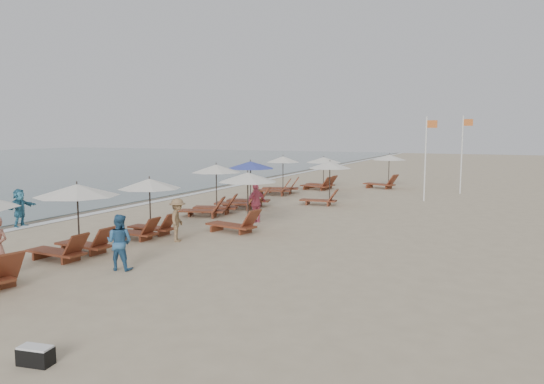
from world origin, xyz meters
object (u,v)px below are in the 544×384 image
at_px(beachgoer_far_a, 256,203).
at_px(lounger_station_6, 320,172).
at_px(lounger_station_5, 278,178).
at_px(lounger_station_1, 73,218).
at_px(lounger_station_4, 246,186).
at_px(lounger_station_3, 212,191).
at_px(inland_station_2, 384,169).
at_px(beachgoer_mid_b, 178,220).
at_px(waterline_walker, 20,208).
at_px(inland_station_1, 325,177).
at_px(duffel_bag, 36,355).
at_px(inland_station_0, 240,196).
at_px(lounger_station_2, 146,206).
at_px(beachgoer_mid_a, 119,242).
at_px(flag_pole_near, 426,155).

bearing_deg(beachgoer_far_a, lounger_station_6, -147.15).
bearing_deg(lounger_station_5, beachgoer_far_a, -71.10).
bearing_deg(lounger_station_6, lounger_station_1, -91.63).
bearing_deg(lounger_station_4, lounger_station_3, -97.33).
bearing_deg(lounger_station_6, lounger_station_5, -111.42).
bearing_deg(inland_station_2, beachgoer_mid_b, -97.95).
bearing_deg(waterline_walker, inland_station_1, -47.19).
height_order(beachgoer_mid_b, duffel_bag, beachgoer_mid_b).
xyz_separation_m(lounger_station_3, inland_station_0, (3.01, -2.85, 0.25)).
bearing_deg(lounger_station_1, inland_station_0, 64.15).
xyz_separation_m(lounger_station_1, lounger_station_2, (0.07, 3.23, -0.09)).
bearing_deg(beachgoer_far_a, lounger_station_1, 8.26).
xyz_separation_m(lounger_station_5, beachgoer_mid_a, (3.03, -17.13, -0.20)).
bearing_deg(lounger_station_2, lounger_station_1, -91.24).
height_order(lounger_station_2, lounger_station_3, lounger_station_3).
bearing_deg(inland_station_1, lounger_station_3, -124.36).
bearing_deg(inland_station_0, waterline_walker, -161.64).
relative_size(lounger_station_5, inland_station_1, 1.03).
relative_size(lounger_station_4, duffel_bag, 4.77).
bearing_deg(lounger_station_1, lounger_station_3, 92.41).
xyz_separation_m(beachgoer_far_a, waterline_walker, (-7.97, -4.80, -0.05)).
bearing_deg(inland_station_0, beachgoer_far_a, 100.34).
xyz_separation_m(lounger_station_1, lounger_station_5, (-0.83, 16.61, -0.23)).
xyz_separation_m(lounger_station_3, lounger_station_5, (-0.48, 8.28, -0.15)).
xyz_separation_m(lounger_station_5, beachgoer_mid_b, (2.34, -13.49, -0.21)).
bearing_deg(duffel_bag, beachgoer_far_a, 101.31).
distance_m(lounger_station_5, inland_station_0, 11.67).
height_order(inland_station_1, beachgoer_far_a, inland_station_1).
height_order(lounger_station_2, lounger_station_5, lounger_station_5).
bearing_deg(waterline_walker, lounger_station_6, -27.49).
xyz_separation_m(inland_station_2, beachgoer_far_a, (-1.93, -14.99, -0.50)).
distance_m(lounger_station_2, beachgoer_far_a, 4.83).
xyz_separation_m(beachgoer_mid_b, beachgoer_far_a, (0.78, 4.39, 0.07)).
distance_m(beachgoer_far_a, waterline_walker, 9.31).
xyz_separation_m(lounger_station_2, inland_station_2, (4.15, 19.28, 0.21)).
xyz_separation_m(lounger_station_2, beachgoer_far_a, (2.21, 4.29, -0.29)).
bearing_deg(lounger_station_1, beachgoer_far_a, 73.10).
bearing_deg(duffel_bag, flag_pole_near, 83.18).
bearing_deg(lounger_station_3, lounger_station_1, -87.59).
bearing_deg(duffel_bag, beachgoer_mid_a, 118.26).
distance_m(lounger_station_1, flag_pole_near, 18.82).
xyz_separation_m(inland_station_1, inland_station_2, (1.01, 8.98, -0.11)).
bearing_deg(inland_station_2, inland_station_0, -95.24).
bearing_deg(waterline_walker, inland_station_2, -34.35).
height_order(lounger_station_1, lounger_station_5, lounger_station_5).
distance_m(lounger_station_5, inland_station_2, 7.77).
distance_m(lounger_station_5, beachgoer_mid_b, 13.69).
distance_m(lounger_station_4, lounger_station_5, 5.73).
height_order(lounger_station_5, beachgoer_far_a, lounger_station_5).
bearing_deg(lounger_station_3, lounger_station_6, 85.54).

